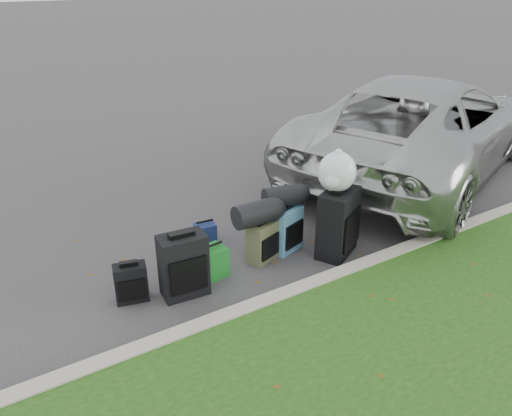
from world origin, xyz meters
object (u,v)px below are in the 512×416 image
suitcase_teal (286,229)px  suitcase_small_black (131,283)px  suitcase_olive (262,242)px  suitcase_large_black_left (184,265)px  tote_green (212,262)px  tote_navy (205,233)px  suitcase_large_black_right (338,223)px  suv (421,125)px

suitcase_teal → suitcase_small_black: bearing=162.6°
suitcase_olive → suitcase_large_black_left: bearing=168.7°
tote_green → tote_navy: (0.29, 0.75, -0.05)m
suitcase_large_black_right → suitcase_olive: bearing=130.4°
suitcase_olive → suv: bearing=-3.2°
suitcase_large_black_left → tote_green: suitcase_large_black_left is taller
tote_green → tote_navy: size_ratio=1.34×
suitcase_large_black_left → suitcase_olive: suitcase_large_black_left is taller
suv → tote_green: size_ratio=16.43×
suitcase_large_black_left → suitcase_olive: 1.11m
suv → tote_navy: suv is taller
suv → tote_navy: bearing=73.0°
suitcase_small_black → suitcase_large_black_right: (2.51, -0.40, 0.21)m
suitcase_teal → tote_navy: size_ratio=2.13×
suitcase_olive → suitcase_large_black_right: size_ratio=0.60×
suv → suitcase_large_black_right: 3.40m
suitcase_large_black_right → tote_green: size_ratio=2.34×
suitcase_large_black_left → tote_green: bearing=24.6°
tote_green → tote_navy: 0.80m
suitcase_olive → tote_navy: size_ratio=1.86×
suitcase_small_black → suitcase_teal: size_ratio=0.74×
suv → suitcase_olive: (-3.92, -1.10, -0.58)m
suitcase_teal → suitcase_large_black_right: 0.65m
suitcase_large_black_left → tote_green: 0.47m
suitcase_small_black → suitcase_large_black_left: (0.53, -0.19, 0.14)m
suv → suitcase_large_black_right: bearing=93.9°
suitcase_small_black → tote_navy: bearing=43.8°
suitcase_large_black_left → tote_navy: bearing=56.7°
tote_green → suitcase_large_black_left: bearing=-167.6°
tote_navy → suitcase_large_black_right: bearing=-34.9°
suitcase_teal → tote_navy: suitcase_teal is taller
suitcase_olive → suitcase_large_black_right: bearing=-41.0°
suitcase_teal → suitcase_olive: bearing=169.9°
suitcase_small_black → suitcase_teal: 2.02m
suitcase_large_black_right → tote_navy: bearing=111.6°
suitcase_olive → suitcase_large_black_right: 0.96m
suitcase_olive → suitcase_large_black_right: (0.88, -0.36, 0.17)m
suitcase_large_black_left → suitcase_large_black_right: suitcase_large_black_right is taller
suv → suitcase_large_black_left: size_ratio=8.36×
tote_green → tote_navy: bearing=61.3°
tote_navy → suitcase_olive: bearing=-56.0°
suitcase_olive → tote_green: size_ratio=1.39×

